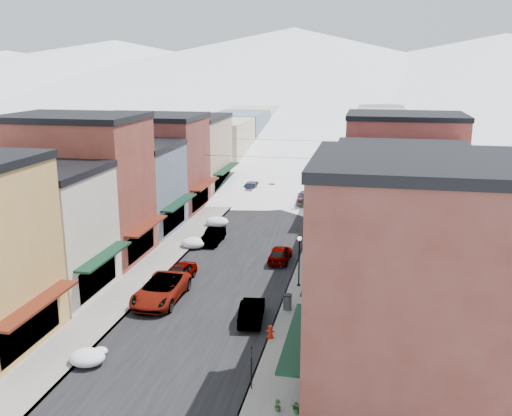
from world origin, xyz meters
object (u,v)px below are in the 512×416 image
at_px(car_white_suv, 161,290).
at_px(car_dark_hatch, 213,236).
at_px(fire_hydrant, 270,332).
at_px(streetlamp_near, 299,255).
at_px(car_green_sedan, 252,311).
at_px(car_silver_sedan, 179,273).
at_px(trash_can, 287,302).

bearing_deg(car_white_suv, car_dark_hatch, 89.68).
xyz_separation_m(fire_hydrant, streetlamp_near, (0.63, 8.83, 2.08)).
bearing_deg(car_green_sedan, car_silver_sedan, -46.16).
distance_m(car_silver_sedan, fire_hydrant, 11.99).
relative_size(car_dark_hatch, fire_hydrant, 4.84).
bearing_deg(fire_hydrant, car_dark_hatch, 115.57).
xyz_separation_m(car_silver_sedan, trash_can, (9.10, -3.87, 0.02)).
bearing_deg(car_silver_sedan, trash_can, -15.48).
xyz_separation_m(car_silver_sedan, fire_hydrant, (8.70, -8.25, -0.14)).
height_order(car_dark_hatch, car_green_sedan, car_green_sedan).
bearing_deg(car_white_suv, streetlamp_near, 25.44).
bearing_deg(streetlamp_near, trash_can, -92.89).
relative_size(car_silver_sedan, car_dark_hatch, 0.96).
xyz_separation_m(fire_hydrant, trash_can, (0.40, 4.39, 0.16)).
bearing_deg(car_silver_sedan, car_dark_hatch, 97.56).
distance_m(car_white_suv, car_green_sedan, 7.29).
bearing_deg(car_dark_hatch, car_green_sedan, -65.65).
height_order(car_white_suv, trash_can, car_white_suv).
relative_size(car_white_suv, streetlamp_near, 1.60).
bearing_deg(streetlamp_near, car_silver_sedan, -176.47).
xyz_separation_m(car_dark_hatch, car_green_sedan, (7.00, -15.71, 0.02)).
bearing_deg(trash_can, car_white_suv, -179.75).
relative_size(car_dark_hatch, car_green_sedan, 0.98).
distance_m(car_dark_hatch, car_green_sedan, 17.20).
relative_size(car_white_suv, fire_hydrant, 7.29).
distance_m(car_white_suv, fire_hydrant, 9.77).
bearing_deg(fire_hydrant, trash_can, 84.77).
xyz_separation_m(car_silver_sedan, car_dark_hatch, (0.00, 9.93, 0.00)).
distance_m(car_dark_hatch, streetlamp_near, 13.35).
bearing_deg(car_dark_hatch, fire_hydrant, -64.11).
bearing_deg(trash_can, car_dark_hatch, 123.40).
bearing_deg(fire_hydrant, car_green_sedan, 124.47).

